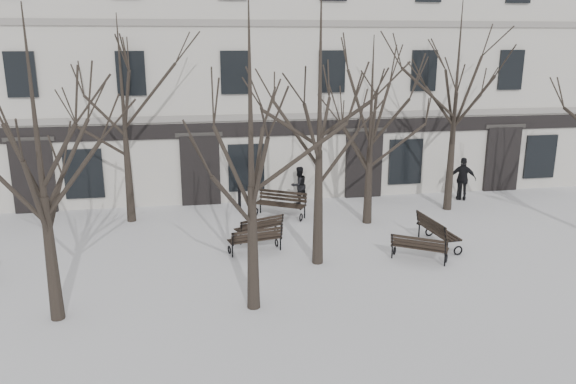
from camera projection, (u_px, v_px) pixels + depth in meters
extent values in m
plane|color=silver|center=(329.00, 273.00, 16.52)|extent=(100.00, 100.00, 0.00)
cube|color=beige|center=(267.00, 65.00, 27.45)|extent=(40.00, 10.00, 11.00)
cube|color=gray|center=(284.00, 116.00, 23.16)|extent=(40.00, 0.12, 0.25)
cube|color=gray|center=(284.00, 23.00, 22.20)|extent=(40.00, 0.12, 0.25)
cube|color=black|center=(284.00, 129.00, 23.28)|extent=(40.00, 0.10, 0.60)
cube|color=black|center=(33.00, 177.00, 22.03)|extent=(1.60, 0.22, 2.90)
cube|color=#2D2B28|center=(28.00, 139.00, 21.60)|extent=(1.90, 0.08, 0.18)
cube|color=black|center=(84.00, 174.00, 22.34)|extent=(1.50, 0.14, 2.00)
cube|color=black|center=(200.00, 171.00, 23.11)|extent=(1.60, 0.22, 2.90)
cube|color=#2D2B28|center=(199.00, 135.00, 22.68)|extent=(1.90, 0.08, 0.18)
cube|color=black|center=(246.00, 168.00, 23.42)|extent=(1.50, 0.14, 2.00)
cube|color=black|center=(364.00, 164.00, 24.27)|extent=(1.60, 0.22, 2.90)
cube|color=#2D2B28|center=(365.00, 130.00, 23.85)|extent=(1.90, 0.08, 0.18)
cube|color=black|center=(405.00, 162.00, 24.59)|extent=(1.50, 0.14, 2.00)
cube|color=black|center=(502.00, 159.00, 25.35)|extent=(1.60, 0.22, 2.90)
cube|color=#2D2B28|center=(506.00, 126.00, 24.92)|extent=(1.90, 0.08, 0.18)
cube|color=black|center=(540.00, 157.00, 25.66)|extent=(1.50, 0.14, 2.00)
cube|color=black|center=(21.00, 74.00, 21.01)|extent=(1.10, 0.14, 1.70)
cube|color=black|center=(131.00, 73.00, 21.68)|extent=(1.10, 0.14, 1.70)
cube|color=black|center=(234.00, 72.00, 22.34)|extent=(1.10, 0.14, 1.70)
cube|color=black|center=(332.00, 72.00, 23.01)|extent=(1.10, 0.14, 1.70)
cube|color=black|center=(424.00, 71.00, 23.67)|extent=(1.10, 0.14, 1.70)
cube|color=black|center=(511.00, 70.00, 24.33)|extent=(1.10, 0.14, 1.70)
cone|color=black|center=(51.00, 259.00, 13.41)|extent=(0.34, 0.34, 3.12)
cone|color=black|center=(253.00, 249.00, 13.99)|extent=(0.34, 0.34, 3.20)
cone|color=black|center=(318.00, 208.00, 16.84)|extent=(0.34, 0.34, 3.52)
cone|color=black|center=(129.00, 180.00, 20.90)|extent=(0.34, 0.34, 3.18)
cone|color=black|center=(368.00, 186.00, 20.75)|extent=(0.34, 0.34, 2.87)
cone|color=black|center=(450.00, 168.00, 22.37)|extent=(0.34, 0.34, 3.44)
torus|color=black|center=(277.00, 243.00, 18.61)|extent=(0.11, 0.28, 0.28)
cylinder|color=black|center=(280.00, 244.00, 18.28)|extent=(0.05, 0.05, 0.43)
cube|color=black|center=(278.00, 236.00, 18.38)|extent=(0.16, 0.53, 0.05)
torus|color=black|center=(229.00, 250.00, 18.01)|extent=(0.11, 0.28, 0.28)
cylinder|color=black|center=(232.00, 251.00, 17.68)|extent=(0.05, 0.05, 0.43)
cube|color=black|center=(231.00, 243.00, 17.77)|extent=(0.16, 0.53, 0.05)
cube|color=black|center=(253.00, 237.00, 18.26)|extent=(1.70, 0.46, 0.03)
cube|color=black|center=(254.00, 238.00, 18.14)|extent=(1.70, 0.46, 0.03)
cube|color=black|center=(256.00, 239.00, 18.02)|extent=(1.70, 0.46, 0.03)
cube|color=black|center=(257.00, 241.00, 17.90)|extent=(1.70, 0.46, 0.03)
cube|color=black|center=(257.00, 237.00, 17.83)|extent=(1.69, 0.41, 0.09)
cube|color=black|center=(257.00, 234.00, 17.78)|extent=(1.69, 0.41, 0.09)
cube|color=black|center=(258.00, 231.00, 17.73)|extent=(1.69, 0.41, 0.09)
cylinder|color=black|center=(281.00, 233.00, 18.10)|extent=(0.07, 0.14, 0.48)
cylinder|color=black|center=(233.00, 239.00, 17.50)|extent=(0.07, 0.14, 0.48)
torus|color=black|center=(446.00, 258.00, 17.29)|extent=(0.19, 0.26, 0.28)
cylinder|color=black|center=(445.00, 260.00, 16.97)|extent=(0.05, 0.05, 0.43)
cube|color=black|center=(446.00, 251.00, 17.06)|extent=(0.33, 0.46, 0.05)
torus|color=black|center=(395.00, 251.00, 17.92)|extent=(0.19, 0.26, 0.28)
cylinder|color=black|center=(392.00, 252.00, 17.60)|extent=(0.05, 0.05, 0.43)
cube|color=black|center=(394.00, 244.00, 17.69)|extent=(0.33, 0.46, 0.05)
cube|color=black|center=(421.00, 245.00, 17.56)|extent=(1.47, 1.02, 0.03)
cube|color=black|center=(420.00, 246.00, 17.44)|extent=(1.47, 1.02, 0.03)
cube|color=black|center=(419.00, 247.00, 17.32)|extent=(1.47, 1.02, 0.03)
cube|color=black|center=(418.00, 249.00, 17.21)|extent=(1.47, 1.02, 0.03)
cube|color=black|center=(418.00, 245.00, 17.14)|extent=(1.45, 0.98, 0.09)
cube|color=black|center=(418.00, 242.00, 17.09)|extent=(1.45, 0.98, 0.09)
cube|color=black|center=(419.00, 239.00, 17.04)|extent=(1.45, 0.98, 0.09)
cylinder|color=black|center=(445.00, 248.00, 16.80)|extent=(0.11, 0.13, 0.47)
cylinder|color=black|center=(392.00, 241.00, 17.42)|extent=(0.11, 0.13, 0.47)
torus|color=black|center=(256.00, 212.00, 21.91)|extent=(0.21, 0.30, 0.32)
cylinder|color=black|center=(260.00, 207.00, 22.24)|extent=(0.05, 0.05, 0.49)
cube|color=black|center=(258.00, 202.00, 22.00)|extent=(0.36, 0.54, 0.05)
torus|color=black|center=(301.00, 217.00, 21.25)|extent=(0.21, 0.30, 0.32)
cylinder|color=black|center=(305.00, 212.00, 21.58)|extent=(0.05, 0.05, 0.49)
cube|color=black|center=(303.00, 207.00, 21.34)|extent=(0.36, 0.54, 0.05)
cube|color=black|center=(278.00, 206.00, 21.44)|extent=(1.74, 1.11, 0.04)
cube|color=black|center=(279.00, 205.00, 21.58)|extent=(1.74, 1.11, 0.04)
cube|color=black|center=(281.00, 204.00, 21.72)|extent=(1.74, 1.11, 0.04)
cube|color=black|center=(282.00, 203.00, 21.86)|extent=(1.74, 1.11, 0.04)
cube|color=black|center=(283.00, 199.00, 21.86)|extent=(1.71, 1.06, 0.10)
cube|color=black|center=(283.00, 196.00, 21.85)|extent=(1.71, 1.06, 0.10)
cube|color=black|center=(283.00, 192.00, 21.83)|extent=(1.71, 1.06, 0.10)
cylinder|color=black|center=(261.00, 195.00, 22.20)|extent=(0.12, 0.16, 0.55)
cylinder|color=black|center=(305.00, 200.00, 21.53)|extent=(0.12, 0.16, 0.55)
torus|color=black|center=(276.00, 230.00, 19.91)|extent=(0.15, 0.27, 0.27)
cylinder|color=black|center=(281.00, 230.00, 19.61)|extent=(0.05, 0.05, 0.42)
cube|color=black|center=(279.00, 223.00, 19.70)|extent=(0.24, 0.50, 0.05)
torus|color=black|center=(236.00, 238.00, 19.09)|extent=(0.15, 0.27, 0.27)
cylinder|color=black|center=(241.00, 239.00, 18.79)|extent=(0.05, 0.05, 0.42)
cube|color=black|center=(238.00, 231.00, 18.87)|extent=(0.24, 0.50, 0.05)
cube|color=black|center=(256.00, 225.00, 19.45)|extent=(1.60, 0.72, 0.03)
cube|color=black|center=(258.00, 226.00, 19.34)|extent=(1.60, 0.72, 0.03)
cube|color=black|center=(260.00, 227.00, 19.23)|extent=(1.60, 0.72, 0.03)
cube|color=black|center=(261.00, 228.00, 19.13)|extent=(1.60, 0.72, 0.03)
cube|color=black|center=(262.00, 225.00, 19.06)|extent=(1.58, 0.67, 0.08)
cube|color=black|center=(262.00, 222.00, 19.02)|extent=(1.58, 0.67, 0.08)
cube|color=black|center=(262.00, 219.00, 18.97)|extent=(1.58, 0.67, 0.08)
cylinder|color=black|center=(282.00, 220.00, 19.45)|extent=(0.09, 0.14, 0.47)
cylinder|color=black|center=(241.00, 228.00, 18.62)|extent=(0.09, 0.14, 0.47)
torus|color=black|center=(458.00, 251.00, 17.87)|extent=(0.32, 0.08, 0.32)
cylinder|color=black|center=(447.00, 249.00, 17.75)|extent=(0.06, 0.06, 0.50)
cube|color=black|center=(453.00, 241.00, 17.73)|extent=(0.61, 0.10, 0.06)
torus|color=black|center=(429.00, 232.00, 19.63)|extent=(0.32, 0.08, 0.32)
cylinder|color=black|center=(419.00, 230.00, 19.51)|extent=(0.06, 0.06, 0.50)
cube|color=black|center=(425.00, 223.00, 19.49)|extent=(0.61, 0.10, 0.06)
cube|color=black|center=(445.00, 230.00, 18.67)|extent=(0.26, 2.00, 0.04)
cube|color=black|center=(441.00, 231.00, 18.63)|extent=(0.26, 2.00, 0.04)
cube|color=black|center=(437.00, 231.00, 18.59)|extent=(0.26, 2.00, 0.04)
cube|color=black|center=(432.00, 231.00, 18.56)|extent=(0.26, 2.00, 0.04)
cube|color=black|center=(431.00, 227.00, 18.51)|extent=(0.20, 1.99, 0.10)
cube|color=black|center=(431.00, 224.00, 18.47)|extent=(0.20, 1.99, 0.10)
cube|color=black|center=(431.00, 220.00, 18.43)|extent=(0.20, 1.99, 0.10)
cylinder|color=black|center=(446.00, 235.00, 17.61)|extent=(0.16, 0.06, 0.55)
cylinder|color=black|center=(418.00, 217.00, 19.37)|extent=(0.16, 0.06, 0.55)
cylinder|color=black|center=(239.00, 198.00, 22.46)|extent=(0.13, 0.13, 1.07)
sphere|color=black|center=(239.00, 184.00, 22.32)|extent=(0.15, 0.15, 0.15)
cylinder|color=black|center=(461.00, 188.00, 24.02)|extent=(0.13, 0.13, 1.08)
sphere|color=black|center=(462.00, 175.00, 23.87)|extent=(0.15, 0.15, 0.15)
imported|color=black|center=(299.00, 203.00, 23.67)|extent=(0.95, 0.87, 1.57)
imported|color=black|center=(461.00, 200.00, 24.16)|extent=(1.17, 0.89, 1.85)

